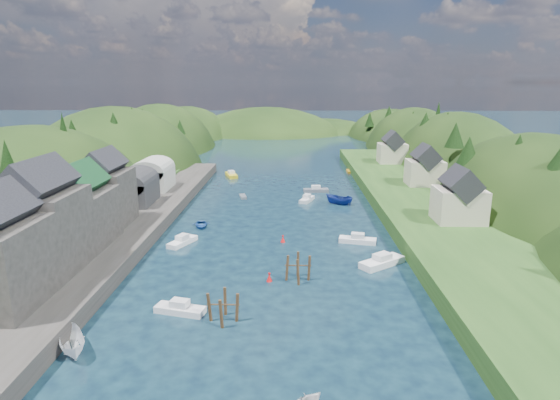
{
  "coord_description": "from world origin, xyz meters",
  "views": [
    {
      "loc": [
        1.86,
        -46.39,
        22.74
      ],
      "look_at": [
        0.0,
        28.0,
        4.0
      ],
      "focal_mm": 30.0,
      "sensor_mm": 36.0,
      "label": 1
    }
  ],
  "objects_px": {
    "piling_cluster_far": "(298,270)",
    "channel_buoy_far": "(283,239)",
    "channel_buoy_near": "(269,277)",
    "piling_cluster_near": "(223,310)"
  },
  "relations": [
    {
      "from": "channel_buoy_far",
      "to": "piling_cluster_far",
      "type": "bearing_deg",
      "value": -81.46
    },
    {
      "from": "piling_cluster_far",
      "to": "channel_buoy_far",
      "type": "relative_size",
      "value": 3.37
    },
    {
      "from": "piling_cluster_far",
      "to": "channel_buoy_near",
      "type": "relative_size",
      "value": 3.37
    },
    {
      "from": "piling_cluster_near",
      "to": "channel_buoy_far",
      "type": "distance_m",
      "value": 24.15
    },
    {
      "from": "piling_cluster_far",
      "to": "channel_buoy_far",
      "type": "height_order",
      "value": "piling_cluster_far"
    },
    {
      "from": "channel_buoy_near",
      "to": "channel_buoy_far",
      "type": "distance_m",
      "value": 14.0
    },
    {
      "from": "channel_buoy_near",
      "to": "piling_cluster_near",
      "type": "bearing_deg",
      "value": -112.82
    },
    {
      "from": "piling_cluster_near",
      "to": "piling_cluster_far",
      "type": "xyz_separation_m",
      "value": [
        7.41,
        9.97,
        0.07
      ]
    },
    {
      "from": "channel_buoy_near",
      "to": "channel_buoy_far",
      "type": "bearing_deg",
      "value": 84.54
    },
    {
      "from": "piling_cluster_near",
      "to": "channel_buoy_near",
      "type": "distance_m",
      "value": 10.44
    }
  ]
}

